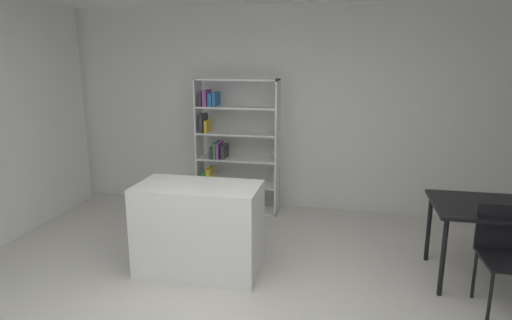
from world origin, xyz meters
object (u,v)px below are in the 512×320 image
Objects in this scene: open_bookshelf at (230,143)px; dining_table at (493,214)px; kitchen_island at (199,228)px; dining_chair_near at (508,248)px.

open_bookshelf is 1.69× the size of dining_table.
kitchen_island is at bearing -172.91° from dining_table.
open_bookshelf is (-0.16, 1.79, 0.50)m from kitchen_island.
dining_chair_near is (-0.00, -0.44, -0.14)m from dining_table.
kitchen_island is 1.86m from open_bookshelf.
dining_table is at bearing 87.68° from dining_chair_near.
open_bookshelf reaches higher than kitchen_island.
kitchen_island is at bearing -84.92° from open_bookshelf.
kitchen_island is 2.72m from dining_chair_near.
open_bookshelf is at bearing 144.80° from dining_chair_near.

